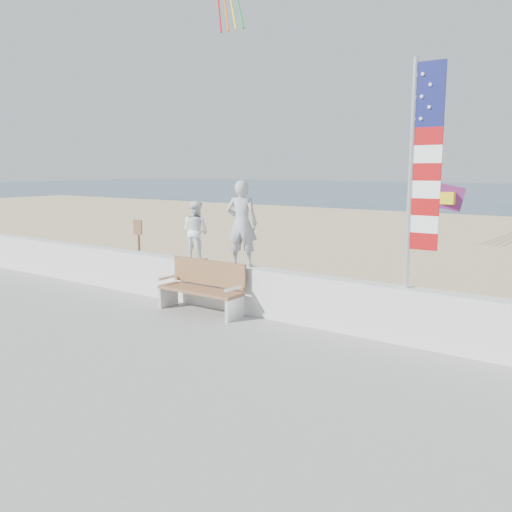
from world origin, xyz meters
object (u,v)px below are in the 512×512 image
object	(u,v)px
child	(196,231)
flag	(419,165)
adult	(242,224)
bench	(203,286)

from	to	relation	value
child	flag	xyz separation A→B (m)	(4.57, -0.00, 1.30)
child	flag	world-z (taller)	flag
adult	bench	bearing A→B (deg)	15.97
child	adult	bearing A→B (deg)	179.26
adult	child	distance (m)	1.20
adult	child	bearing A→B (deg)	-20.92
adult	bench	xyz separation A→B (m)	(-0.61, -0.45, -1.22)
flag	bench	bearing A→B (deg)	-173.51
bench	flag	bearing A→B (deg)	6.49
bench	flag	size ratio (longest dim) A/B	0.51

